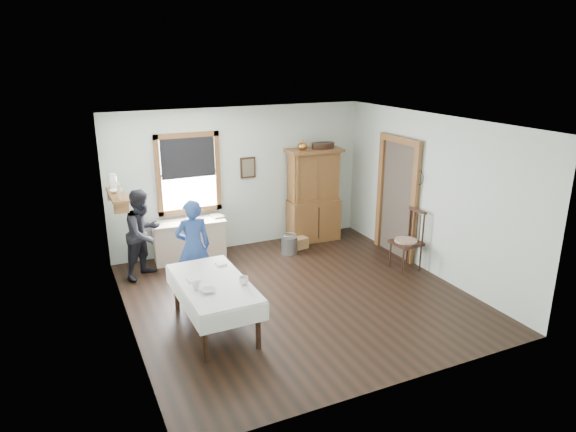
% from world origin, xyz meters
% --- Properties ---
extents(room, '(5.01, 5.01, 2.70)m').
position_xyz_m(room, '(0.00, 0.00, 1.35)').
color(room, black).
rests_on(room, ground).
extents(window, '(1.18, 0.07, 1.48)m').
position_xyz_m(window, '(-1.00, 2.46, 1.63)').
color(window, white).
rests_on(window, room).
extents(doorway, '(0.09, 1.14, 2.22)m').
position_xyz_m(doorway, '(2.46, 0.85, 1.16)').
color(doorway, '#483D33').
rests_on(doorway, room).
extents(wall_shelf, '(0.24, 1.00, 0.44)m').
position_xyz_m(wall_shelf, '(-2.37, 1.54, 1.57)').
color(wall_shelf, brown).
rests_on(wall_shelf, room).
extents(framed_picture, '(0.30, 0.04, 0.40)m').
position_xyz_m(framed_picture, '(0.15, 2.46, 1.55)').
color(framed_picture, '#341C12').
rests_on(framed_picture, room).
extents(rug_beater, '(0.01, 0.27, 0.27)m').
position_xyz_m(rug_beater, '(2.45, 0.30, 1.72)').
color(rug_beater, black).
rests_on(rug_beater, room).
extents(work_counter, '(1.34, 0.60, 0.75)m').
position_xyz_m(work_counter, '(-1.13, 2.17, 0.37)').
color(work_counter, '#CBAE8D').
rests_on(work_counter, room).
extents(china_hutch, '(1.12, 0.58, 1.86)m').
position_xyz_m(china_hutch, '(1.42, 2.18, 0.93)').
color(china_hutch, brown).
rests_on(china_hutch, room).
extents(dining_table, '(0.94, 1.74, 0.69)m').
position_xyz_m(dining_table, '(-1.45, -0.37, 0.35)').
color(dining_table, silver).
rests_on(dining_table, room).
extents(spindle_chair, '(0.54, 0.54, 1.08)m').
position_xyz_m(spindle_chair, '(2.19, 0.17, 0.54)').
color(spindle_chair, '#341C12').
rests_on(spindle_chair, room).
extents(pail, '(0.33, 0.33, 0.33)m').
position_xyz_m(pail, '(0.66, 1.70, 0.16)').
color(pail, gray).
rests_on(pail, room).
extents(wicker_basket, '(0.40, 0.32, 0.21)m').
position_xyz_m(wicker_basket, '(0.92, 1.86, 0.11)').
color(wicker_basket, '#966A44').
rests_on(wicker_basket, room).
extents(woman_blue, '(0.53, 0.36, 1.41)m').
position_xyz_m(woman_blue, '(-1.40, 0.84, 0.70)').
color(woman_blue, navy).
rests_on(woman_blue, room).
extents(figure_dark, '(0.87, 0.84, 1.40)m').
position_xyz_m(figure_dark, '(-1.99, 1.79, 0.70)').
color(figure_dark, black).
rests_on(figure_dark, room).
extents(table_cup_a, '(0.16, 0.16, 0.11)m').
position_xyz_m(table_cup_a, '(-1.10, -0.63, 0.74)').
color(table_cup_a, silver).
rests_on(table_cup_a, dining_table).
extents(table_cup_b, '(0.11, 0.11, 0.09)m').
position_xyz_m(table_cup_b, '(-1.72, -0.53, 0.74)').
color(table_cup_b, silver).
rests_on(table_cup_b, dining_table).
extents(table_bowl, '(0.25, 0.25, 0.05)m').
position_xyz_m(table_bowl, '(-1.60, -0.66, 0.72)').
color(table_bowl, silver).
rests_on(table_bowl, dining_table).
extents(counter_book, '(0.20, 0.25, 0.02)m').
position_xyz_m(counter_book, '(-0.68, 2.19, 0.76)').
color(counter_book, brown).
rests_on(counter_book, work_counter).
extents(counter_bowl, '(0.22, 0.22, 0.06)m').
position_xyz_m(counter_bowl, '(-1.09, 2.11, 0.78)').
color(counter_bowl, silver).
rests_on(counter_bowl, work_counter).
extents(shelf_bowl, '(0.22, 0.22, 0.05)m').
position_xyz_m(shelf_bowl, '(-2.37, 1.55, 1.60)').
color(shelf_bowl, silver).
rests_on(shelf_bowl, wall_shelf).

